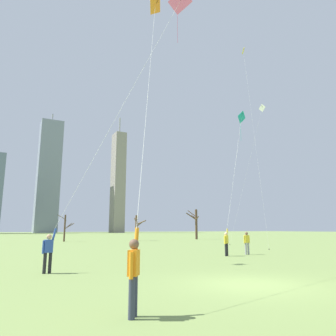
# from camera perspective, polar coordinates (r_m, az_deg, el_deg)

# --- Properties ---
(ground_plane) EXTENTS (400.00, 400.00, 0.00)m
(ground_plane) POSITION_cam_1_polar(r_m,az_deg,el_deg) (11.69, 14.63, -19.56)
(ground_plane) COLOR #7A934C
(kite_flyer_foreground_left_teal) EXTENTS (4.77, 2.70, 12.10)m
(kite_flyer_foreground_left_teal) POSITION_cam_1_polar(r_m,az_deg,el_deg) (23.86, 10.94, -8.41)
(kite_flyer_foreground_left_teal) COLOR black
(kite_flyer_foreground_left_teal) RESTS_ON ground
(kite_flyer_midfield_left_pink) EXTENTS (7.45, 0.75, 15.94)m
(kite_flyer_midfield_left_pink) POSITION_cam_1_polar(r_m,az_deg,el_deg) (15.32, -14.01, -1.11)
(kite_flyer_midfield_left_pink) COLOR black
(kite_flyer_midfield_left_pink) RESTS_ON ground
(kite_flyer_midfield_right_orange) EXTENTS (5.39, 9.66, 15.99)m
(kite_flyer_midfield_right_orange) POSITION_cam_1_polar(r_m,az_deg,el_deg) (9.84, -4.38, 3.65)
(kite_flyer_midfield_right_orange) COLOR #33384C
(kite_flyer_midfield_right_orange) RESTS_ON ground
(bystander_watching_nearby) EXTENTS (0.51, 0.23, 1.62)m
(bystander_watching_nearby) POSITION_cam_1_polar(r_m,az_deg,el_deg) (24.66, 13.92, -12.72)
(bystander_watching_nearby) COLOR gray
(bystander_watching_nearby) RESTS_ON ground
(distant_kite_low_near_trees_white) EXTENTS (2.90, 4.38, 16.90)m
(distant_kite_low_near_trees_white) POSITION_cam_1_polar(r_m,az_deg,el_deg) (40.95, 15.96, 8.03)
(distant_kite_low_near_trees_white) COLOR white
(distant_kite_low_near_trees_white) RESTS_ON ground
(distant_kite_drifting_right_yellow) EXTENTS (1.83, 4.14, 22.60)m
(distant_kite_drifting_right_yellow) POSITION_cam_1_polar(r_m,az_deg,el_deg) (38.87, 13.64, 17.40)
(distant_kite_drifting_right_yellow) COLOR yellow
(distant_kite_drifting_right_yellow) RESTS_ON ground
(bare_tree_rightmost) EXTENTS (2.49, 2.52, 5.51)m
(bare_tree_rightmost) POSITION_cam_1_polar(r_m,az_deg,el_deg) (59.37, 4.99, -9.69)
(bare_tree_rightmost) COLOR #4C3828
(bare_tree_rightmost) RESTS_ON ground
(bare_tree_far_right_edge) EXTENTS (2.46, 1.71, 3.96)m
(bare_tree_far_right_edge) POSITION_cam_1_polar(r_m,az_deg,el_deg) (50.74, -17.93, -10.06)
(bare_tree_far_right_edge) COLOR #4C3828
(bare_tree_far_right_edge) RESTS_ON ground
(bare_tree_left_of_center) EXTENTS (2.01, 1.74, 4.05)m
(bare_tree_left_of_center) POSITION_cam_1_polar(r_m,az_deg,el_deg) (52.97, -5.60, -10.44)
(bare_tree_left_of_center) COLOR brown
(bare_tree_left_of_center) RESTS_ON ground
(skyline_slender_spire) EXTENTS (5.55, 8.06, 59.61)m
(skyline_slender_spire) POSITION_cam_1_polar(r_m,az_deg,el_deg) (164.32, -8.94, -2.44)
(skyline_slender_spire) COLOR gray
(skyline_slender_spire) RESTS_ON ground
(skyline_short_annex) EXTENTS (10.79, 10.67, 61.49)m
(skyline_short_annex) POSITION_cam_1_polar(r_m,az_deg,el_deg) (172.83, -20.63, -1.33)
(skyline_short_annex) COLOR gray
(skyline_short_annex) RESTS_ON ground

